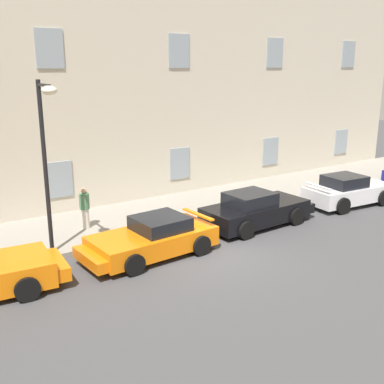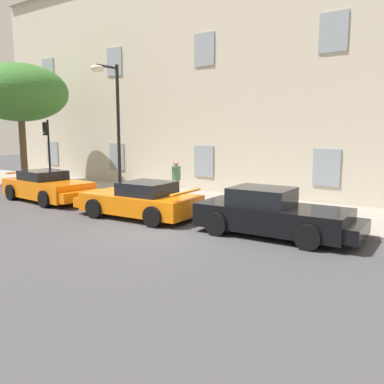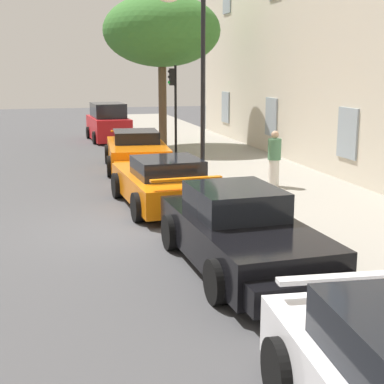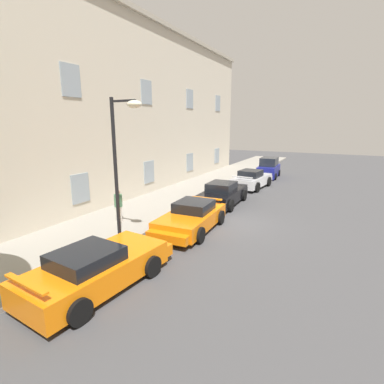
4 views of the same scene
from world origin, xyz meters
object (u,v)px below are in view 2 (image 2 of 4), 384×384
sportscar_yellow_flank (137,201)px  tree_near_kerb (20,93)px  sportscar_white_middle (277,215)px  traffic_light (47,142)px  sportscar_red_lead (50,188)px  pedestrian_admiring (176,179)px  street_lamp (110,107)px

sportscar_yellow_flank → tree_near_kerb: bearing=168.4°
sportscar_white_middle → traffic_light: bearing=172.5°
sportscar_red_lead → traffic_light: bearing=144.7°
traffic_light → sportscar_red_lead: bearing=-35.3°
sportscar_white_middle → tree_near_kerb: (-15.40, 1.72, 4.41)m
sportscar_white_middle → traffic_light: (-13.28, 1.74, 1.89)m
sportscar_white_middle → tree_near_kerb: tree_near_kerb is taller
sportscar_red_lead → pedestrian_admiring: (4.49, 3.28, 0.35)m
sportscar_white_middle → street_lamp: bearing=172.7°
tree_near_kerb → pedestrian_admiring: bearing=8.2°
tree_near_kerb → traffic_light: (2.13, 0.02, -2.52)m
sportscar_red_lead → sportscar_yellow_flank: 5.37m
street_lamp → pedestrian_admiring: 4.13m
sportscar_white_middle → street_lamp: 8.63m
sportscar_white_middle → pedestrian_admiring: 6.79m
street_lamp → tree_near_kerb: bearing=174.6°
tree_near_kerb → traffic_light: 3.30m
sportscar_red_lead → pedestrian_admiring: 5.57m
street_lamp → sportscar_yellow_flank: bearing=-27.4°
traffic_light → pedestrian_admiring: size_ratio=2.16×
pedestrian_admiring → tree_near_kerb: bearing=-171.8°
sportscar_red_lead → traffic_light: 3.87m
tree_near_kerb → street_lamp: (7.54, -0.71, -1.00)m
street_lamp → pedestrian_admiring: size_ratio=3.50×
traffic_light → sportscar_white_middle: bearing=-7.5°
sportscar_red_lead → traffic_light: traffic_light is taller
tree_near_kerb → pedestrian_admiring: 10.30m
street_lamp → sportscar_red_lead: bearing=-155.5°
sportscar_yellow_flank → sportscar_white_middle: 5.18m
tree_near_kerb → street_lamp: 7.64m
sportscar_yellow_flank → tree_near_kerb: size_ratio=0.73×
sportscar_yellow_flank → street_lamp: 4.60m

